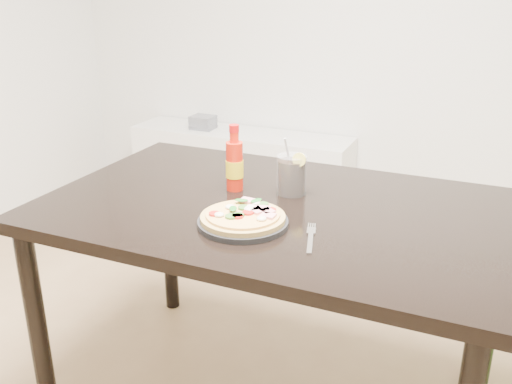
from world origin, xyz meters
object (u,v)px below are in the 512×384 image
at_px(cola_cup, 292,176).
at_px(media_console, 241,170).
at_px(dining_table, 271,228).
at_px(pizza, 244,216).
at_px(hot_sauce_bottle, 235,165).
at_px(fork, 311,237).
at_px(plate, 243,223).

relative_size(cola_cup, media_console, 0.13).
relative_size(dining_table, pizza, 5.84).
bearing_deg(cola_cup, hot_sauce_bottle, -166.39).
xyz_separation_m(pizza, fork, (0.20, -0.01, -0.03)).
bearing_deg(pizza, dining_table, 86.54).
distance_m(plate, media_console, 2.03).
bearing_deg(cola_cup, plate, -96.90).
bearing_deg(dining_table, pizza, -93.46).
bearing_deg(media_console, hot_sauce_bottle, -65.22).
relative_size(plate, media_console, 0.18).
xyz_separation_m(dining_table, fork, (0.19, -0.19, 0.09)).
height_order(pizza, cola_cup, cola_cup).
xyz_separation_m(plate, pizza, (0.00, 0.00, 0.02)).
distance_m(dining_table, hot_sauce_bottle, 0.24).
bearing_deg(fork, plate, 163.06).
xyz_separation_m(fork, media_console, (-1.05, 1.78, -0.50)).
relative_size(pizza, media_console, 0.17).
bearing_deg(cola_cup, pizza, -96.73).
distance_m(dining_table, pizza, 0.21).
bearing_deg(media_console, pizza, -64.34).
bearing_deg(pizza, fork, -1.48).
height_order(dining_table, cola_cup, cola_cup).
relative_size(pizza, hot_sauce_bottle, 1.10).
bearing_deg(plate, media_console, 115.59).
height_order(dining_table, plate, plate).
bearing_deg(hot_sauce_bottle, plate, -59.72).
xyz_separation_m(hot_sauce_bottle, cola_cup, (0.18, 0.04, -0.03)).
height_order(cola_cup, fork, cola_cup).
relative_size(hot_sauce_bottle, media_console, 0.16).
bearing_deg(dining_table, cola_cup, 77.97).
height_order(plate, cola_cup, cola_cup).
bearing_deg(hot_sauce_bottle, media_console, 114.78).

